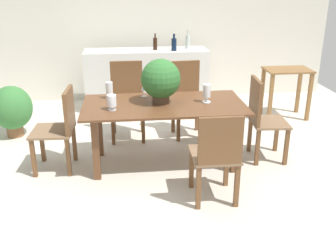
{
  "coord_description": "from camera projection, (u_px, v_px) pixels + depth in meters",
  "views": [
    {
      "loc": [
        -0.4,
        -4.21,
        2.1
      ],
      "look_at": [
        0.04,
        -0.13,
        0.55
      ],
      "focal_mm": 41.32,
      "sensor_mm": 36.0,
      "label": 1
    }
  ],
  "objects": [
    {
      "name": "wine_glass",
      "position": [
        144.0,
        87.0,
        4.57
      ],
      "size": [
        0.06,
        0.06,
        0.16
      ],
      "color": "silver",
      "rests_on": "dining_table"
    },
    {
      "name": "chair_far_right",
      "position": [
        187.0,
        95.0,
        5.29
      ],
      "size": [
        0.46,
        0.44,
        1.02
      ],
      "rotation": [
        0.0,
        0.0,
        0.1
      ],
      "color": "brown",
      "rests_on": "ground"
    },
    {
      "name": "wine_bottle_green",
      "position": [
        155.0,
        43.0,
        6.18
      ],
      "size": [
        0.07,
        0.07,
        0.26
      ],
      "color": "black",
      "rests_on": "kitchen_counter"
    },
    {
      "name": "crystal_vase_left",
      "position": [
        112.0,
        101.0,
        4.12
      ],
      "size": [
        0.1,
        0.1,
        0.17
      ],
      "color": "silver",
      "rests_on": "dining_table"
    },
    {
      "name": "crystal_vase_right",
      "position": [
        109.0,
        89.0,
        4.5
      ],
      "size": [
        0.09,
        0.09,
        0.2
      ],
      "color": "silver",
      "rests_on": "dining_table"
    },
    {
      "name": "wine_bottle_tall",
      "position": [
        188.0,
        42.0,
        6.28
      ],
      "size": [
        0.08,
        0.08,
        0.3
      ],
      "color": "#B2BFB7",
      "rests_on": "kitchen_counter"
    },
    {
      "name": "potted_plant_floor",
      "position": [
        12.0,
        109.0,
        5.24
      ],
      "size": [
        0.54,
        0.54,
        0.71
      ],
      "color": "brown",
      "rests_on": "ground"
    },
    {
      "name": "chair_near_right",
      "position": [
        217.0,
        154.0,
        3.64
      ],
      "size": [
        0.45,
        0.48,
        0.93
      ],
      "rotation": [
        0.0,
        0.0,
        3.14
      ],
      "color": "brown",
      "rests_on": "ground"
    },
    {
      "name": "ground_plane",
      "position": [
        163.0,
        159.0,
        4.7
      ],
      "size": [
        7.04,
        7.04,
        0.0
      ],
      "primitive_type": "plane",
      "color": "beige"
    },
    {
      "name": "side_table",
      "position": [
        286.0,
        82.0,
        5.89
      ],
      "size": [
        0.68,
        0.46,
        0.77
      ],
      "color": "brown",
      "rests_on": "ground"
    },
    {
      "name": "wine_bottle_amber",
      "position": [
        174.0,
        44.0,
        6.11
      ],
      "size": [
        0.08,
        0.08,
        0.27
      ],
      "color": "#0F1E38",
      "rests_on": "kitchen_counter"
    },
    {
      "name": "back_wall",
      "position": [
        148.0,
        24.0,
        6.66
      ],
      "size": [
        6.4,
        0.1,
        2.6
      ],
      "primitive_type": "cube",
      "color": "beige",
      "rests_on": "ground"
    },
    {
      "name": "kitchen_counter",
      "position": [
        147.0,
        79.0,
        6.38
      ],
      "size": [
        1.99,
        0.54,
        0.97
      ],
      "primitive_type": "cube",
      "color": "silver",
      "rests_on": "ground"
    },
    {
      "name": "crystal_vase_center_near",
      "position": [
        207.0,
        92.0,
        4.36
      ],
      "size": [
        0.1,
        0.1,
        0.21
      ],
      "color": "silver",
      "rests_on": "dining_table"
    },
    {
      "name": "chair_far_left",
      "position": [
        127.0,
        96.0,
        5.22
      ],
      "size": [
        0.47,
        0.47,
        1.02
      ],
      "rotation": [
        0.0,
        0.0,
        -0.01
      ],
      "color": "brown",
      "rests_on": "ground"
    },
    {
      "name": "chair_head_end",
      "position": [
        61.0,
        125.0,
        4.3
      ],
      "size": [
        0.47,
        0.49,
        0.94
      ],
      "rotation": [
        0.0,
        0.0,
        -1.62
      ],
      "color": "brown",
      "rests_on": "ground"
    },
    {
      "name": "chair_foot_end",
      "position": [
        262.0,
        115.0,
        4.54
      ],
      "size": [
        0.44,
        0.49,
        0.99
      ],
      "rotation": [
        0.0,
        0.0,
        1.5
      ],
      "color": "brown",
      "rests_on": "ground"
    },
    {
      "name": "flower_centerpiece",
      "position": [
        161.0,
        80.0,
        4.3
      ],
      "size": [
        0.44,
        0.44,
        0.5
      ],
      "color": "#4C3828",
      "rests_on": "dining_table"
    },
    {
      "name": "dining_table",
      "position": [
        164.0,
        113.0,
        4.39
      ],
      "size": [
        1.83,
        0.91,
        0.74
      ],
      "color": "brown",
      "rests_on": "ground"
    }
  ]
}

